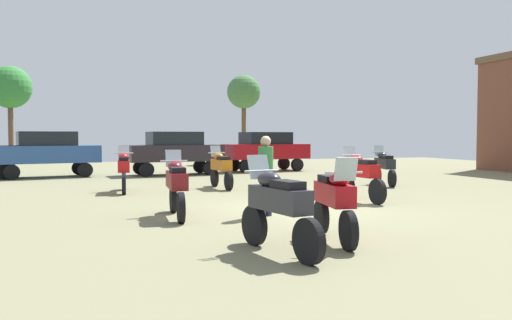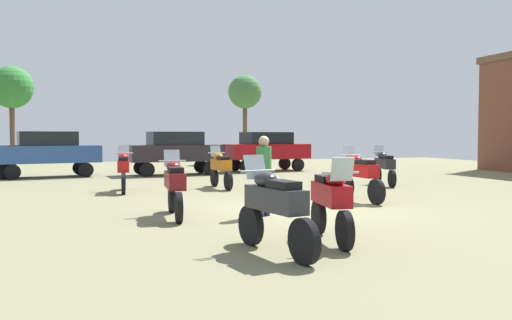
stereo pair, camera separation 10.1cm
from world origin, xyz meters
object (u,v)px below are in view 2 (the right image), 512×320
(motorcycle_7, at_px, (274,206))
(motorcycle_8, at_px, (360,175))
(car_4, at_px, (48,151))
(person_1, at_px, (264,169))
(tree_2, at_px, (245,93))
(motorcycle_3, at_px, (175,184))
(car_2, at_px, (266,148))
(motorcycle_2, at_px, (384,166))
(motorcycle_4, at_px, (124,169))
(car_3, at_px, (175,150))
(motorcycle_6, at_px, (221,168))
(motorcycle_1, at_px, (331,200))
(tree_4, at_px, (12,88))

(motorcycle_7, height_order, motorcycle_8, motorcycle_8)
(car_4, relative_size, person_1, 2.53)
(tree_2, bearing_deg, motorcycle_8, -97.08)
(motorcycle_3, height_order, car_2, car_2)
(motorcycle_2, distance_m, motorcycle_4, 9.28)
(motorcycle_3, distance_m, car_4, 13.46)
(car_2, xyz_separation_m, car_3, (-4.87, -1.23, 0.00))
(motorcycle_2, bearing_deg, motorcycle_4, -169.67)
(motorcycle_2, relative_size, motorcycle_7, 1.03)
(car_2, distance_m, tree_2, 8.66)
(motorcycle_3, relative_size, car_2, 0.50)
(motorcycle_4, bearing_deg, car_4, 114.97)
(motorcycle_3, bearing_deg, motorcycle_7, -74.57)
(motorcycle_2, relative_size, motorcycle_8, 1.02)
(motorcycle_3, height_order, motorcycle_6, motorcycle_3)
(motorcycle_1, xyz_separation_m, motorcycle_4, (-2.96, 9.24, 0.01))
(motorcycle_4, xyz_separation_m, tree_4, (-5.44, 15.94, 3.84))
(motorcycle_2, bearing_deg, person_1, -125.66)
(motorcycle_4, relative_size, motorcycle_8, 0.97)
(motorcycle_2, xyz_separation_m, motorcycle_8, (-3.14, -3.98, 0.02))
(motorcycle_6, bearing_deg, motorcycle_4, 179.04)
(motorcycle_2, relative_size, tree_4, 0.38)
(motorcycle_7, height_order, car_3, car_3)
(motorcycle_1, height_order, motorcycle_2, motorcycle_1)
(motorcycle_2, height_order, motorcycle_3, motorcycle_3)
(motorcycle_4, height_order, person_1, person_1)
(person_1, height_order, tree_2, tree_2)
(car_4, bearing_deg, person_1, -168.50)
(motorcycle_3, bearing_deg, tree_4, 108.71)
(motorcycle_3, height_order, car_4, car_4)
(motorcycle_2, xyz_separation_m, person_1, (-6.51, -5.74, 0.34))
(motorcycle_3, height_order, tree_2, tree_2)
(motorcycle_3, height_order, person_1, person_1)
(motorcycle_2, distance_m, motorcycle_6, 6.03)
(car_4, bearing_deg, car_2, -95.49)
(motorcycle_2, relative_size, motorcycle_6, 1.04)
(motorcycle_1, bearing_deg, motorcycle_4, -64.30)
(motorcycle_1, height_order, person_1, person_1)
(motorcycle_8, bearing_deg, tree_4, 115.51)
(person_1, bearing_deg, motorcycle_3, 153.06)
(motorcycle_4, height_order, motorcycle_6, motorcycle_4)
(motorcycle_2, bearing_deg, car_4, 160.74)
(motorcycle_1, distance_m, car_3, 16.26)
(motorcycle_7, bearing_deg, tree_4, 93.13)
(motorcycle_1, distance_m, car_2, 18.09)
(motorcycle_3, xyz_separation_m, motorcycle_7, (0.92, -4.07, 0.00))
(car_2, bearing_deg, person_1, 153.41)
(motorcycle_7, height_order, tree_4, tree_4)
(motorcycle_3, distance_m, motorcycle_7, 4.18)
(motorcycle_2, xyz_separation_m, motorcycle_4, (-9.27, 0.42, 0.01))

